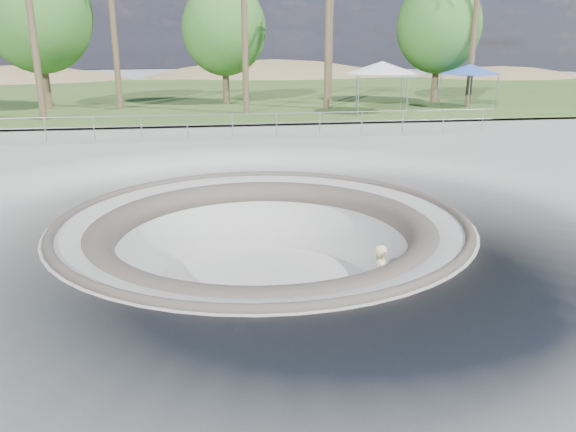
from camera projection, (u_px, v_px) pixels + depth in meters
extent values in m
plane|color=#A5A6A0|center=(263.00, 219.00, 14.05)|extent=(180.00, 180.00, 0.00)
torus|color=#A5A6A0|center=(264.00, 292.00, 14.64)|extent=(14.00, 14.00, 4.00)
cylinder|color=#A5A6A0|center=(264.00, 290.00, 14.63)|extent=(6.60, 6.60, 0.10)
torus|color=#514941|center=(263.00, 220.00, 14.06)|extent=(10.24, 10.24, 0.24)
torus|color=#514941|center=(263.00, 236.00, 14.18)|extent=(8.91, 8.91, 0.81)
cube|color=#355321|center=(216.00, 93.00, 46.07)|extent=(180.00, 36.00, 0.12)
ellipsoid|color=olive|center=(20.00, 139.00, 64.61)|extent=(50.40, 36.00, 23.40)
ellipsoid|color=olive|center=(273.00, 138.00, 74.18)|extent=(61.60, 44.00, 28.60)
ellipsoid|color=olive|center=(496.00, 123.00, 69.88)|extent=(42.00, 30.00, 19.50)
cylinder|color=#919499|center=(232.00, 114.00, 25.03)|extent=(25.00, 0.05, 0.05)
cylinder|color=#919499|center=(232.00, 124.00, 25.16)|extent=(25.00, 0.05, 0.05)
cube|color=brown|center=(379.00, 313.00, 13.10)|extent=(0.81, 0.47, 0.02)
cylinder|color=silver|center=(379.00, 315.00, 13.11)|extent=(0.09, 0.17, 0.03)
cylinder|color=silver|center=(379.00, 315.00, 13.11)|extent=(0.09, 0.17, 0.03)
cylinder|color=silver|center=(379.00, 315.00, 13.11)|extent=(0.07, 0.05, 0.06)
cylinder|color=silver|center=(379.00, 315.00, 13.11)|extent=(0.07, 0.05, 0.06)
cylinder|color=silver|center=(379.00, 315.00, 13.11)|extent=(0.07, 0.05, 0.06)
cylinder|color=silver|center=(379.00, 315.00, 13.11)|extent=(0.07, 0.05, 0.06)
imported|color=#D4BE89|center=(381.00, 280.00, 12.84)|extent=(0.48, 0.66, 1.69)
cylinder|color=#919499|center=(365.00, 96.00, 31.34)|extent=(0.06, 0.06, 2.14)
cylinder|color=#919499|center=(411.00, 96.00, 31.74)|extent=(0.06, 0.06, 2.14)
cylinder|color=#919499|center=(352.00, 92.00, 33.91)|extent=(0.06, 0.06, 2.14)
cylinder|color=#919499|center=(395.00, 92.00, 34.31)|extent=(0.06, 0.06, 2.14)
cube|color=silver|center=(382.00, 73.00, 32.48)|extent=(3.51, 3.51, 0.08)
cone|color=silver|center=(382.00, 67.00, 32.38)|extent=(5.63, 5.63, 0.68)
cylinder|color=#919499|center=(458.00, 93.00, 34.56)|extent=(0.06, 0.06, 1.94)
cylinder|color=#919499|center=(496.00, 92.00, 34.93)|extent=(0.06, 0.06, 1.94)
cylinder|color=#919499|center=(442.00, 90.00, 36.89)|extent=(0.06, 0.06, 1.94)
cylinder|color=#919499|center=(477.00, 89.00, 37.26)|extent=(0.06, 0.06, 1.94)
cube|color=#2E51A9|center=(470.00, 74.00, 35.60)|extent=(3.41, 3.41, 0.08)
cone|color=#2E51A9|center=(470.00, 69.00, 35.50)|extent=(4.92, 4.92, 0.62)
cylinder|color=brown|center=(29.00, 6.00, 28.24)|extent=(0.36, 0.36, 11.61)
cylinder|color=brown|center=(114.00, 31.00, 33.35)|extent=(0.36, 0.36, 9.42)
cylinder|color=brown|center=(330.00, 34.00, 36.38)|extent=(0.36, 0.36, 9.15)
cylinder|color=brown|center=(328.00, 31.00, 33.73)|extent=(0.36, 0.36, 9.42)
cylinder|color=brown|center=(474.00, 30.00, 35.43)|extent=(0.36, 0.36, 9.66)
cylinder|color=brown|center=(44.00, 67.00, 34.09)|extent=(0.44, 0.44, 5.29)
ellipsoid|color=#296A24|center=(38.00, 14.00, 33.19)|extent=(6.31, 5.74, 6.89)
cylinder|color=brown|center=(226.00, 70.00, 37.21)|extent=(0.44, 0.44, 4.57)
ellipsoid|color=#296A24|center=(224.00, 29.00, 36.44)|extent=(5.45, 4.96, 5.95)
cylinder|color=brown|center=(436.00, 68.00, 38.23)|extent=(0.44, 0.44, 4.75)
ellipsoid|color=#296A24|center=(439.00, 26.00, 37.43)|extent=(5.67, 5.16, 6.19)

